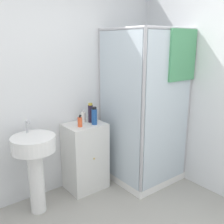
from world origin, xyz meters
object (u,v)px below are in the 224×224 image
(soap_dispenser, at_px, (80,122))
(shampoo_bottle_tall_black, at_px, (91,113))
(shampoo_bottle_blue, at_px, (94,116))
(lotion_bottle_white, at_px, (83,117))
(sink, at_px, (35,158))

(soap_dispenser, relative_size, shampoo_bottle_tall_black, 0.60)
(shampoo_bottle_blue, height_order, lotion_bottle_white, shampoo_bottle_blue)
(sink, bearing_deg, shampoo_bottle_blue, 1.19)
(soap_dispenser, xyz_separation_m, shampoo_bottle_blue, (0.18, -0.03, 0.04))
(shampoo_bottle_tall_black, xyz_separation_m, lotion_bottle_white, (-0.06, 0.06, -0.05))
(sink, relative_size, shampoo_bottle_blue, 4.71)
(sink, xyz_separation_m, shampoo_bottle_tall_black, (0.76, 0.12, 0.33))
(soap_dispenser, relative_size, lotion_bottle_white, 0.94)
(soap_dispenser, distance_m, shampoo_bottle_tall_black, 0.22)
(shampoo_bottle_tall_black, height_order, shampoo_bottle_blue, shampoo_bottle_tall_black)
(sink, xyz_separation_m, soap_dispenser, (0.57, 0.04, 0.27))
(shampoo_bottle_tall_black, height_order, lotion_bottle_white, shampoo_bottle_tall_black)
(shampoo_bottle_blue, distance_m, lotion_bottle_white, 0.18)
(shampoo_bottle_tall_black, bearing_deg, sink, -171.31)
(shampoo_bottle_blue, relative_size, lotion_bottle_white, 1.38)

